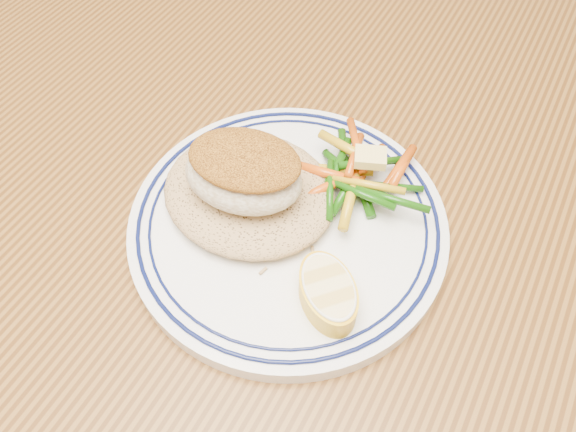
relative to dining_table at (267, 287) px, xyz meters
The scene contains 7 objects.
dining_table is the anchor object (origin of this frame).
plate 0.11m from the dining_table, 26.01° to the left, with size 0.25×0.25×0.02m.
rice_pilaf 0.13m from the dining_table, 149.48° to the left, with size 0.14×0.12×0.03m, color #A68353.
fish_fillet 0.16m from the dining_table, 166.41° to the left, with size 0.10×0.08×0.04m.
vegetable_pile 0.15m from the dining_table, 53.40° to the left, with size 0.11×0.10×0.03m.
butter_pat 0.17m from the dining_table, 52.12° to the left, with size 0.02×0.02×0.01m, color #EED674.
lemon_wedge 0.15m from the dining_table, 27.62° to the right, with size 0.08×0.08×0.02m.
Camera 1 is at (0.14, -0.21, 1.12)m, focal length 35.00 mm.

